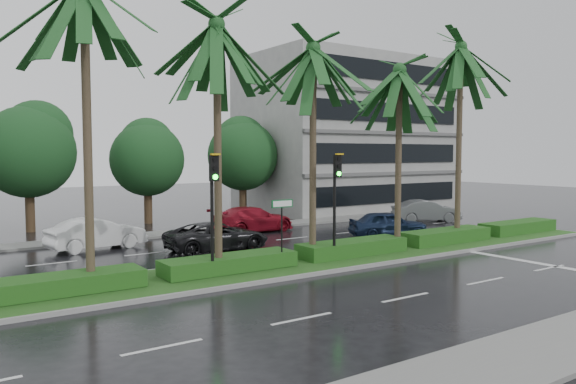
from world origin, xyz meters
TOP-DOWN VIEW (x-y plane):
  - ground at (0.00, 0.00)m, footprint 120.00×120.00m
  - near_sidewalk at (0.00, -10.20)m, footprint 40.00×2.40m
  - far_sidewalk at (0.00, 12.00)m, footprint 40.00×2.00m
  - median at (0.00, 1.00)m, footprint 36.00×4.00m
  - hedge at (0.00, 1.00)m, footprint 35.20×1.40m
  - lane_markings at (3.04, -0.43)m, footprint 34.00×13.06m
  - palm_row at (-1.25, 1.02)m, footprint 26.30×4.20m
  - signal_median_left at (-4.00, 0.30)m, footprint 0.34×0.42m
  - signal_median_right at (1.50, 0.30)m, footprint 0.34×0.42m
  - street_sign at (-1.00, 0.48)m, footprint 0.95×0.09m
  - bg_trees at (-0.68, 17.59)m, footprint 32.63×5.23m
  - building at (17.00, 18.00)m, footprint 16.00×10.00m
  - car_white at (-5.50, 9.41)m, footprint 2.24×4.68m
  - car_darkgrey at (-1.00, 5.88)m, footprint 2.35×4.90m
  - car_red at (3.50, 10.29)m, footprint 2.42×5.17m
  - car_blue at (8.50, 4.45)m, footprint 3.23×4.49m
  - car_grey at (15.36, 7.93)m, footprint 3.20×4.61m

SIDE VIEW (x-z plane):
  - ground at x=0.00m, z-range 0.00..0.00m
  - lane_markings at x=3.04m, z-range 0.00..0.01m
  - near_sidewalk at x=0.00m, z-range 0.00..0.12m
  - far_sidewalk at x=0.00m, z-range 0.00..0.12m
  - median at x=0.00m, z-range 0.00..0.16m
  - hedge at x=0.00m, z-range 0.15..0.75m
  - car_darkgrey at x=-1.00m, z-range 0.00..1.35m
  - car_blue at x=8.50m, z-range 0.00..1.42m
  - car_grey at x=15.36m, z-range 0.00..1.44m
  - car_red at x=3.50m, z-range 0.00..1.46m
  - car_white at x=-5.50m, z-range 0.00..1.48m
  - street_sign at x=-1.00m, z-range 0.82..3.42m
  - signal_median_left at x=-4.00m, z-range 0.82..5.18m
  - signal_median_right at x=1.50m, z-range 0.82..5.18m
  - bg_trees at x=-0.68m, z-range 0.75..8.31m
  - building at x=17.00m, z-range 0.00..12.00m
  - palm_row at x=-1.25m, z-range 3.26..13.75m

